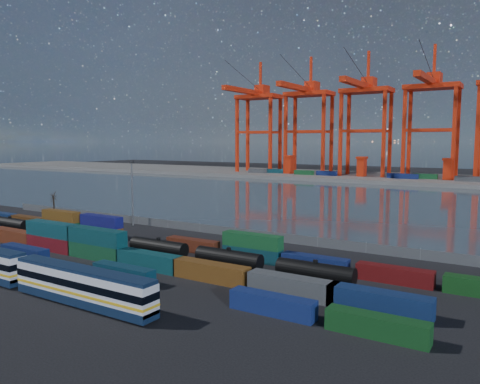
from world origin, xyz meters
The scene contains 13 objects.
ground centered at (0.00, 0.00, 0.00)m, with size 700.00×700.00×0.00m, color black.
harbor_water centered at (0.00, 105.00, 0.01)m, with size 700.00×700.00×0.00m, color #34414B.
far_quay centered at (0.00, 210.00, 1.00)m, with size 700.00×70.00×2.00m, color #514F4C.
container_row_south centered at (-22.89, -10.04, 1.54)m, with size 125.70×2.31×4.92m.
container_row_mid centered at (-5.25, -2.66, 1.89)m, with size 141.74×2.65×5.66m.
container_row_north centered at (-13.49, 11.28, 1.82)m, with size 141.42×2.34×4.98m.
tanker_string centered at (-16.83, 3.71, 1.94)m, with size 105.60×2.71×3.87m.
waterfront_fence centered at (0.00, 28.00, 1.00)m, with size 160.12×0.12×2.20m.
bare_tree centered at (-59.46, 24.31, 3.62)m, with size 1.93×1.89×7.36m.
yard_light_mast centered at (-30.00, 26.00, 9.30)m, with size 1.60×0.40×16.60m.
gantry_cranes centered at (-7.50, 203.08, 44.32)m, with size 202.81×53.40×72.31m.
quay_containers centered at (-11.00, 195.46, 3.30)m, with size 172.58×10.99×2.60m.
straddle_carriers centered at (-2.50, 200.00, 7.82)m, with size 140.00×7.00×11.10m.
Camera 1 is at (56.21, -60.11, 21.44)m, focal length 35.00 mm.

